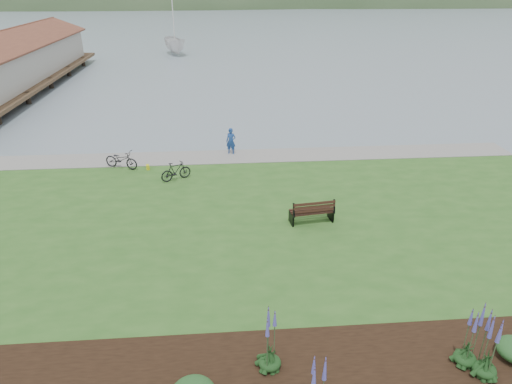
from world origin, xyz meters
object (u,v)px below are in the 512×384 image
bicycle_a (121,159)px  sailboat (176,54)px  park_bench (312,211)px  person (231,139)px

bicycle_a → sailboat: bearing=22.8°
park_bench → person: bearing=102.9°
park_bench → sailboat: size_ratio=0.07×
park_bench → bicycle_a: size_ratio=0.98×
bicycle_a → park_bench: bearing=-104.5°
park_bench → sailboat: (-9.65, 49.46, -0.96)m
person → sailboat: (-6.48, 40.86, -1.32)m
park_bench → bicycle_a: bearing=136.0°
bicycle_a → person: bearing=-51.7°
bicycle_a → sailboat: 42.61m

